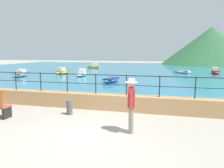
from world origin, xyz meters
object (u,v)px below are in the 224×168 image
(bollard, at_px, (70,107))
(boat_0, at_px, (94,66))
(person_walking, at_px, (131,103))
(boat_4, at_px, (20,74))
(boat_3, at_px, (111,80))
(boat_5, at_px, (182,72))
(boat_2, at_px, (82,74))
(boat_1, at_px, (63,72))
(boat_6, at_px, (215,71))

(bollard, distance_m, boat_0, 26.63)
(person_walking, height_order, boat_4, person_walking)
(boat_3, height_order, boat_5, boat_3)
(boat_0, bearing_deg, boat_4, -102.89)
(person_walking, bearing_deg, bollard, 153.95)
(boat_2, bearing_deg, bollard, -69.34)
(boat_1, height_order, boat_3, boat_3)
(boat_1, bearing_deg, boat_6, 15.89)
(person_walking, height_order, boat_1, person_walking)
(bollard, xyz_separation_m, boat_1, (-8.28, 15.27, 0.02))
(person_walking, distance_m, boat_0, 28.88)
(boat_5, bearing_deg, bollard, -105.60)
(boat_1, bearing_deg, boat_5, 18.36)
(boat_3, xyz_separation_m, boat_4, (-10.38, 1.77, 0.07))
(boat_1, distance_m, boat_6, 18.39)
(boat_4, bearing_deg, bollard, -45.65)
(boat_1, xyz_separation_m, boat_6, (17.69, 5.04, 0.00))
(boat_0, relative_size, boat_6, 1.04)
(boat_0, xyz_separation_m, boat_4, (-3.21, -14.02, 0.00))
(boat_4, xyz_separation_m, boat_6, (20.54, 8.91, 0.00))
(boat_2, bearing_deg, boat_0, 103.34)
(boat_3, distance_m, boat_6, 14.75)
(boat_5, bearing_deg, boat_4, -153.11)
(boat_1, distance_m, boat_4, 4.81)
(person_walking, distance_m, bollard, 3.21)
(boat_2, height_order, boat_5, boat_2)
(bollard, bearing_deg, boat_1, 118.48)
(boat_0, height_order, boat_2, same)
(bollard, relative_size, boat_5, 0.25)
(boat_0, height_order, boat_6, same)
(person_walking, relative_size, boat_6, 0.75)
(bollard, bearing_deg, boat_2, 110.66)
(person_walking, relative_size, boat_3, 0.72)
(bollard, bearing_deg, boat_3, 94.54)
(boat_1, bearing_deg, boat_3, -36.90)
(bollard, distance_m, boat_2, 14.55)
(boat_3, xyz_separation_m, boat_6, (10.17, 10.68, 0.07))
(boat_2, xyz_separation_m, boat_5, (10.68, 6.25, -0.07))
(boat_1, xyz_separation_m, boat_4, (-2.86, -3.87, 0.00))
(bollard, xyz_separation_m, boat_2, (-5.13, 13.61, 0.02))
(boat_0, distance_m, boat_4, 14.38)
(boat_1, height_order, boat_4, same)
(bollard, relative_size, boat_1, 0.25)
(person_walking, xyz_separation_m, boat_0, (-10.75, 26.80, -0.65))
(bollard, bearing_deg, person_walking, -26.05)
(person_walking, xyz_separation_m, boat_6, (6.58, 21.68, -0.65))
(boat_4, xyz_separation_m, boat_5, (16.68, 8.46, -0.07))
(person_walking, distance_m, boat_2, 16.98)
(boat_1, height_order, boat_5, boat_1)
(boat_3, distance_m, boat_5, 12.02)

